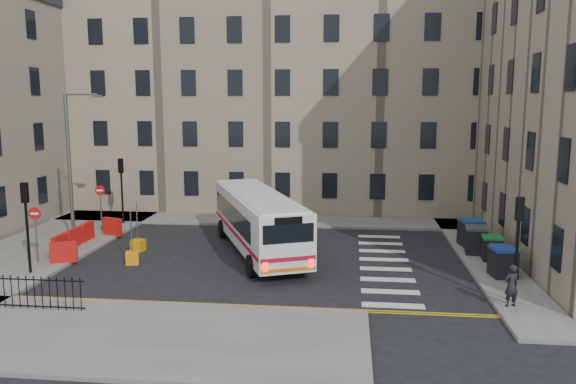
% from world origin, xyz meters
% --- Properties ---
extents(ground, '(120.00, 120.00, 0.00)m').
position_xyz_m(ground, '(0.00, 0.00, 0.00)').
color(ground, black).
rests_on(ground, ground).
extents(pavement_north, '(36.00, 3.20, 0.15)m').
position_xyz_m(pavement_north, '(-6.00, 8.60, 0.07)').
color(pavement_north, slate).
rests_on(pavement_north, ground).
extents(pavement_east, '(2.40, 26.00, 0.15)m').
position_xyz_m(pavement_east, '(9.00, 4.00, 0.07)').
color(pavement_east, slate).
rests_on(pavement_east, ground).
extents(pavement_west, '(6.00, 22.00, 0.15)m').
position_xyz_m(pavement_west, '(-14.00, 1.00, 0.07)').
color(pavement_west, slate).
rests_on(pavement_west, ground).
extents(pavement_sw, '(20.00, 6.00, 0.15)m').
position_xyz_m(pavement_sw, '(-7.00, -10.00, 0.07)').
color(pavement_sw, slate).
rests_on(pavement_sw, ground).
extents(terrace_north, '(38.30, 10.80, 17.20)m').
position_xyz_m(terrace_north, '(-7.00, 15.50, 8.62)').
color(terrace_north, gray).
rests_on(terrace_north, ground).
extents(traffic_light_east, '(0.28, 0.22, 4.10)m').
position_xyz_m(traffic_light_east, '(8.60, -5.50, 2.87)').
color(traffic_light_east, black).
rests_on(traffic_light_east, pavement_east).
extents(traffic_light_nw, '(0.28, 0.22, 4.10)m').
position_xyz_m(traffic_light_nw, '(-12.00, 6.50, 2.87)').
color(traffic_light_nw, black).
rests_on(traffic_light_nw, pavement_west).
extents(traffic_light_sw, '(0.28, 0.22, 4.10)m').
position_xyz_m(traffic_light_sw, '(-12.00, -4.00, 2.87)').
color(traffic_light_sw, black).
rests_on(traffic_light_sw, pavement_west).
extents(streetlamp, '(0.50, 0.22, 8.14)m').
position_xyz_m(streetlamp, '(-13.00, 2.00, 4.34)').
color(streetlamp, '#595B5E').
rests_on(streetlamp, pavement_west).
extents(no_entry_north, '(0.60, 0.08, 3.00)m').
position_xyz_m(no_entry_north, '(-12.50, 4.50, 2.08)').
color(no_entry_north, '#595B5E').
rests_on(no_entry_north, pavement_west).
extents(no_entry_south, '(0.60, 0.08, 3.00)m').
position_xyz_m(no_entry_south, '(-12.50, -2.50, 2.08)').
color(no_entry_south, '#595B5E').
rests_on(no_entry_south, pavement_west).
extents(roadworks_barriers, '(1.66, 6.26, 1.00)m').
position_xyz_m(roadworks_barriers, '(-11.84, 0.50, 0.65)').
color(roadworks_barriers, red).
rests_on(roadworks_barriers, pavement_west).
extents(bus, '(6.64, 11.27, 3.04)m').
position_xyz_m(bus, '(-2.43, 1.07, 1.76)').
color(bus, white).
rests_on(bus, ground).
extents(wheelie_bin_a, '(1.17, 1.30, 1.31)m').
position_xyz_m(wheelie_bin_a, '(9.01, -2.21, 0.81)').
color(wheelie_bin_a, black).
rests_on(wheelie_bin_a, pavement_east).
extents(wheelie_bin_b, '(1.05, 1.16, 1.13)m').
position_xyz_m(wheelie_bin_b, '(9.15, -1.22, 0.72)').
color(wheelie_bin_b, black).
rests_on(wheelie_bin_b, pavement_east).
extents(wheelie_bin_c, '(1.00, 1.13, 1.18)m').
position_xyz_m(wheelie_bin_c, '(9.17, 0.40, 0.74)').
color(wheelie_bin_c, black).
rests_on(wheelie_bin_c, pavement_east).
extents(wheelie_bin_d, '(1.23, 1.37, 1.38)m').
position_xyz_m(wheelie_bin_d, '(8.68, 1.60, 0.84)').
color(wheelie_bin_d, black).
rests_on(wheelie_bin_d, pavement_east).
extents(wheelie_bin_e, '(1.32, 1.45, 1.41)m').
position_xyz_m(wheelie_bin_e, '(8.72, 3.14, 0.86)').
color(wheelie_bin_e, black).
rests_on(wheelie_bin_e, pavement_east).
extents(pedestrian, '(0.69, 0.57, 1.62)m').
position_xyz_m(pedestrian, '(8.34, -5.98, 0.96)').
color(pedestrian, black).
rests_on(pedestrian, pavement_east).
extents(bollard_yellow, '(0.69, 0.69, 0.60)m').
position_xyz_m(bollard_yellow, '(-8.76, 0.65, 0.30)').
color(bollard_yellow, orange).
rests_on(bollard_yellow, ground).
extents(bollard_chevron, '(0.76, 0.76, 0.60)m').
position_xyz_m(bollard_chevron, '(-8.14, -1.70, 0.30)').
color(bollard_chevron, orange).
rests_on(bollard_chevron, ground).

